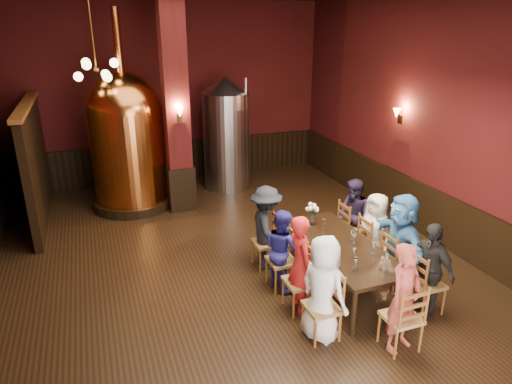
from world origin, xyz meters
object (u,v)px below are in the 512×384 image
object	(u,v)px
dining_table	(341,248)
person_2	(282,249)
steel_vessel	(227,134)
copper_kettle	(128,139)
person_0	(323,289)
person_1	(300,264)
rose_vase	(313,210)

from	to	relation	value
dining_table	person_2	xyz separation A→B (m)	(-0.85, 0.33, -0.03)
dining_table	person_2	distance (m)	0.91
steel_vessel	copper_kettle	bearing A→B (deg)	-169.38
person_0	dining_table	bearing A→B (deg)	-60.48
dining_table	person_1	distance (m)	0.91
dining_table	person_1	size ratio (longest dim) A/B	1.61
copper_kettle	person_1	bearing A→B (deg)	-69.80
dining_table	copper_kettle	world-z (taller)	copper_kettle
person_1	copper_kettle	xyz separation A→B (m)	(-1.84, 5.00, 0.81)
person_1	copper_kettle	distance (m)	5.39
copper_kettle	person_0	bearing A→B (deg)	-72.00
steel_vessel	rose_vase	size ratio (longest dim) A/B	7.20
steel_vessel	rose_vase	world-z (taller)	steel_vessel
person_0	copper_kettle	bearing A→B (deg)	-2.29
person_2	copper_kettle	world-z (taller)	copper_kettle
person_2	person_1	bearing A→B (deg)	166.61
person_0	person_2	xyz separation A→B (m)	(-0.00, 1.33, -0.08)
person_1	copper_kettle	size ratio (longest dim) A/B	0.35
person_0	copper_kettle	size ratio (longest dim) A/B	0.35
copper_kettle	rose_vase	bearing A→B (deg)	-55.70
person_1	dining_table	bearing A→B (deg)	-65.37
dining_table	copper_kettle	bearing A→B (deg)	119.77
person_0	copper_kettle	distance (m)	6.02
person_0	steel_vessel	xyz separation A→B (m)	(0.56, 6.12, 0.64)
person_0	steel_vessel	world-z (taller)	steel_vessel
person_0	person_1	world-z (taller)	person_1
person_0	steel_vessel	size ratio (longest dim) A/B	0.53
person_0	person_1	xyz separation A→B (m)	(-0.00, 0.67, 0.01)
rose_vase	person_1	bearing A→B (deg)	-123.67
person_2	rose_vase	size ratio (longest dim) A/B	3.42
person_1	copper_kettle	bearing A→B (deg)	23.45
person_1	person_0	bearing A→B (deg)	-176.59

